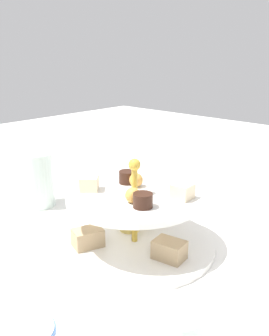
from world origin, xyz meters
TOP-DOWN VIEW (x-y plane):
  - ground_plane at (0.00, 0.00)m, footprint 2.40×2.40m
  - tiered_serving_stand at (0.00, -0.00)m, footprint 0.27×0.27m
  - water_glass_tall_right at (0.27, 0.01)m, footprint 0.07×0.07m
  - butter_knife_left at (0.06, -0.32)m, footprint 0.17×0.04m

SIDE VIEW (x-z plane):
  - ground_plane at x=0.00m, z-range 0.00..0.00m
  - butter_knife_left at x=0.06m, z-range 0.00..0.00m
  - tiered_serving_stand at x=0.00m, z-range -0.03..0.12m
  - water_glass_tall_right at x=0.27m, z-range 0.00..0.12m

